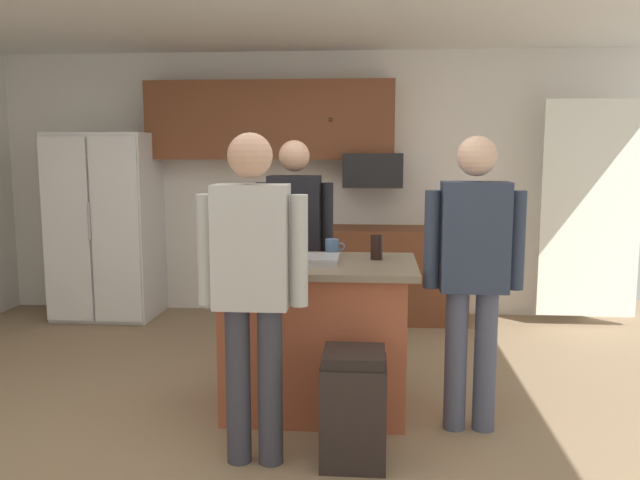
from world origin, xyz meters
The scene contains 17 objects.
floor centered at (0.00, 0.00, 0.00)m, with size 7.04×7.04×0.00m, color #937A5B.
back_wall centered at (0.00, 2.80, 1.30)m, with size 6.40×0.10×2.60m, color white.
french_door_window_panel centered at (2.60, 2.40, 1.10)m, with size 0.90×0.06×2.00m, color white.
cabinet_run_upper centered at (-0.40, 2.60, 1.93)m, with size 2.40×0.38×0.75m.
cabinet_run_lower centered at (0.60, 2.48, 0.45)m, with size 1.80×0.63×0.90m.
refrigerator centered at (-2.00, 2.38, 0.90)m, with size 0.95×0.76×1.80m.
microwave_over_range centered at (0.60, 2.50, 1.45)m, with size 0.56×0.40×0.32m, color black.
kitchen_island centered at (0.26, 0.20, 0.48)m, with size 1.25×0.84×0.95m.
person_guest_left centered at (0.00, -0.55, 1.00)m, with size 0.57×0.23×1.73m.
person_host_foreground centered at (0.04, 0.95, 0.99)m, with size 0.57×0.23×1.71m.
person_elder_center centered at (1.19, -0.03, 1.00)m, with size 0.57×0.23×1.72m.
tumbler_amber centered at (-0.21, 0.36, 1.01)m, with size 0.07×0.07×0.12m.
mug_blue_stoneware centered at (0.35, 0.45, 1.01)m, with size 0.13×0.09×0.11m.
glass_stout_tall centered at (0.64, 0.33, 1.03)m, with size 0.08×0.08×0.16m.
mug_ceramic_white centered at (0.07, 0.42, 1.01)m, with size 0.13×0.08×0.11m.
serving_tray centered at (0.19, 0.17, 0.97)m, with size 0.44×0.30×0.04m.
trash_bin centered at (0.52, -0.50, 0.30)m, with size 0.34×0.34×0.61m.
Camera 1 is at (0.62, -3.80, 1.65)m, focal length 36.80 mm.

